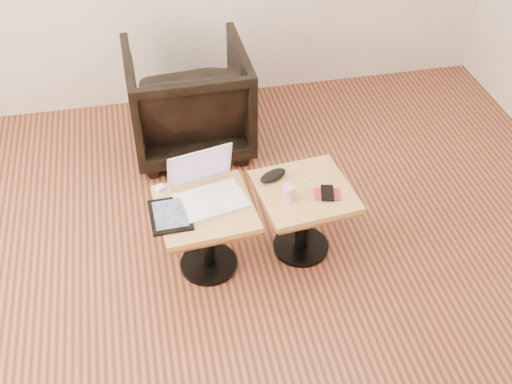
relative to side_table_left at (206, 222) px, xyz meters
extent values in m
cube|color=#412716|center=(0.16, -0.45, -0.33)|extent=(4.50, 4.50, 0.01)
cylinder|color=black|center=(0.00, 0.00, -0.32)|extent=(0.32, 0.32, 0.03)
cylinder|color=black|center=(0.00, 0.00, -0.11)|extent=(0.08, 0.08, 0.39)
cube|color=#A55F28|center=(0.00, 0.00, 0.06)|extent=(0.49, 0.49, 0.04)
cube|color=#A26837|center=(0.00, 0.00, 0.10)|extent=(0.53, 0.53, 0.03)
cylinder|color=black|center=(0.54, 0.03, -0.32)|extent=(0.32, 0.32, 0.03)
cylinder|color=black|center=(0.54, 0.03, -0.11)|extent=(0.08, 0.08, 0.39)
cube|color=#A55F28|center=(0.54, 0.03, 0.06)|extent=(0.50, 0.50, 0.04)
cube|color=#A26837|center=(0.54, 0.03, 0.10)|extent=(0.54, 0.54, 0.03)
cube|color=white|center=(0.04, 0.02, 0.12)|extent=(0.40, 0.32, 0.02)
cube|color=silver|center=(0.03, 0.06, 0.13)|extent=(0.31, 0.18, 0.00)
cube|color=silver|center=(0.05, -0.04, 0.13)|extent=(0.11, 0.08, 0.00)
cube|color=white|center=(0.01, 0.17, 0.24)|extent=(0.36, 0.13, 0.23)
cube|color=maroon|center=(0.01, 0.17, 0.24)|extent=(0.31, 0.11, 0.19)
cube|color=black|center=(-0.18, -0.04, 0.12)|extent=(0.21, 0.27, 0.02)
cube|color=#191E38|center=(-0.18, -0.04, 0.13)|extent=(0.17, 0.22, 0.00)
cube|color=white|center=(-0.21, 0.18, 0.12)|extent=(0.06, 0.06, 0.03)
ellipsoid|color=black|center=(0.39, 0.14, 0.14)|extent=(0.18, 0.14, 0.05)
cylinder|color=#D5597F|center=(0.44, -0.03, 0.15)|extent=(0.08, 0.08, 0.09)
sphere|color=white|center=(0.57, 0.08, 0.12)|extent=(0.01, 0.01, 0.01)
sphere|color=white|center=(0.59, 0.10, 0.12)|extent=(0.01, 0.01, 0.01)
sphere|color=white|center=(0.55, 0.10, 0.12)|extent=(0.01, 0.01, 0.01)
sphere|color=white|center=(0.60, 0.07, 0.12)|extent=(0.01, 0.01, 0.01)
sphere|color=white|center=(0.55, 0.07, 0.12)|extent=(0.01, 0.01, 0.01)
cylinder|color=white|center=(0.57, 0.08, 0.11)|extent=(0.07, 0.04, 0.00)
cube|color=#A51E34|center=(0.65, -0.04, 0.11)|extent=(0.16, 0.13, 0.01)
cube|color=black|center=(0.65, -0.04, 0.12)|extent=(0.09, 0.14, 0.01)
imported|color=black|center=(0.06, 1.18, 0.03)|extent=(0.78, 0.80, 0.72)
camera|label=1|loc=(-0.25, -2.47, 2.32)|focal=45.00mm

